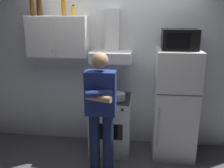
{
  "coord_description": "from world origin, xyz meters",
  "views": [
    {
      "loc": [
        0.39,
        -3.25,
        2.09
      ],
      "look_at": [
        0.0,
        0.0,
        1.15
      ],
      "focal_mm": 39.91,
      "sensor_mm": 36.0,
      "label": 1
    }
  ],
  "objects": [
    {
      "name": "cooking_pot",
      "position": [
        0.08,
        0.13,
        0.93
      ],
      "size": [
        0.29,
        0.19,
        0.1
      ],
      "color": "#B7BABF",
      "rests_on": "stove_oven"
    },
    {
      "name": "person_standing",
      "position": [
        -0.1,
        -0.36,
        0.9
      ],
      "size": [
        0.38,
        0.33,
        1.64
      ],
      "color": "#192342",
      "rests_on": "ground_plane"
    },
    {
      "name": "stove_oven",
      "position": [
        -0.05,
        0.25,
        0.43
      ],
      "size": [
        0.6,
        0.62,
        0.87
      ],
      "color": "white",
      "rests_on": "ground_plane"
    },
    {
      "name": "bottle_beer_brown",
      "position": [
        -1.21,
        0.35,
        2.17
      ],
      "size": [
        0.06,
        0.06,
        0.26
      ],
      "color": "brown",
      "rests_on": "upper_cabinet"
    },
    {
      "name": "refrigerator",
      "position": [
        0.9,
        0.25,
        0.8
      ],
      "size": [
        0.6,
        0.62,
        1.6
      ],
      "color": "white",
      "rests_on": "ground_plane"
    },
    {
      "name": "microwave",
      "position": [
        0.9,
        0.27,
        1.74
      ],
      "size": [
        0.48,
        0.37,
        0.28
      ],
      "color": "black",
      "rests_on": "refrigerator"
    },
    {
      "name": "range_hood",
      "position": [
        -0.05,
        0.38,
        1.6
      ],
      "size": [
        0.6,
        0.44,
        0.75
      ],
      "color": "white"
    },
    {
      "name": "upper_cabinet",
      "position": [
        -0.85,
        0.37,
        1.75
      ],
      "size": [
        0.9,
        0.37,
        0.6
      ],
      "color": "white"
    },
    {
      "name": "bottle_rum_dark",
      "position": [
        -1.11,
        0.37,
        2.19
      ],
      "size": [
        0.08,
        0.08,
        0.29
      ],
      "color": "#47230F",
      "rests_on": "upper_cabinet"
    },
    {
      "name": "ground_plane",
      "position": [
        0.0,
        0.0,
        0.0
      ],
      "size": [
        7.0,
        7.0,
        0.0
      ],
      "primitive_type": "plane",
      "color": "#4C4C51"
    },
    {
      "name": "bottle_liquor_amber",
      "position": [
        -0.75,
        0.4,
        2.19
      ],
      "size": [
        0.07,
        0.07,
        0.29
      ],
      "color": "#B7721E",
      "rests_on": "upper_cabinet"
    },
    {
      "name": "back_wall_tiled",
      "position": [
        0.0,
        0.6,
        1.35
      ],
      "size": [
        4.8,
        0.1,
        2.7
      ],
      "primitive_type": "cube",
      "color": "white",
      "rests_on": "ground_plane"
    },
    {
      "name": "bottle_spice_jar",
      "position": [
        -0.61,
        0.4,
        2.12
      ],
      "size": [
        0.06,
        0.06,
        0.15
      ],
      "color": "gold",
      "rests_on": "upper_cabinet"
    }
  ]
}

